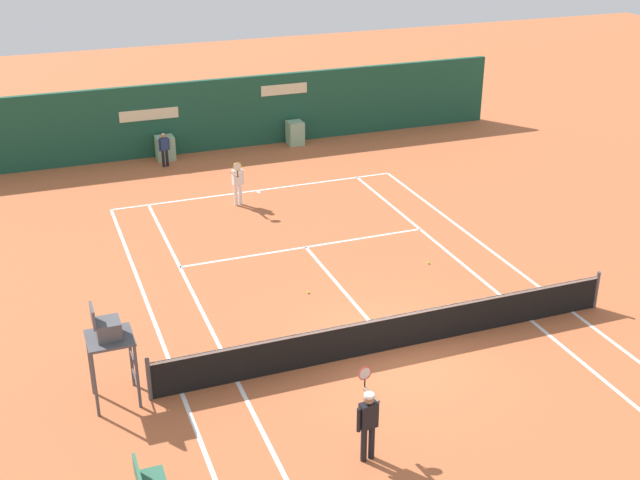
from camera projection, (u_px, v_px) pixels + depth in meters
The scene contains 9 objects.
ground_plane at pixel (384, 338), 20.89m from camera, with size 80.00×80.00×0.01m.
tennis_net at pixel (394, 331), 20.19m from camera, with size 12.10×0.10×1.07m.
sponsor_back_wall at pixel (220, 116), 34.27m from camera, with size 25.00×1.02×2.97m.
umpire_chair at pixel (109, 337), 17.77m from camera, with size 1.00×1.00×2.44m.
player_on_baseline at pixel (238, 180), 28.69m from camera, with size 0.53×0.71×1.77m.
player_near_side at pixel (368, 419), 16.25m from camera, with size 0.57×0.71×1.81m.
ball_kid_left_post at pixel (164, 147), 32.48m from camera, with size 0.46×0.22×1.38m.
tennis_ball_by_sideline at pixel (428, 263), 24.75m from camera, with size 0.07×0.07×0.07m, color #CCE033.
tennis_ball_mid_court at pixel (308, 292), 23.04m from camera, with size 0.07×0.07×0.07m, color #CCE033.
Camera 1 is at (-7.87, -15.69, 10.90)m, focal length 46.29 mm.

